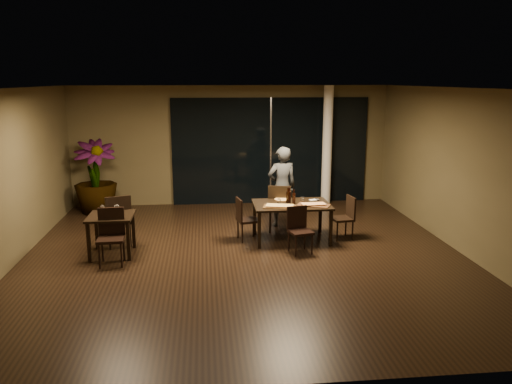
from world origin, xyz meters
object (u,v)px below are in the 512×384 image
(chair_side_near, at_px, (111,233))
(potted_plant, at_px, (95,177))
(chair_main_far, at_px, (279,206))
(bottle_a, at_px, (288,195))
(chair_main_right, at_px, (346,215))
(bottle_c, at_px, (289,195))
(main_table, at_px, (292,207))
(diner, at_px, (282,187))
(side_table, at_px, (111,222))
(chair_main_left, at_px, (244,217))
(bottle_b, at_px, (294,197))
(chair_main_near, at_px, (299,227))
(chair_side_far, at_px, (118,218))

(chair_side_near, xyz_separation_m, potted_plant, (-0.95, 3.47, 0.34))
(chair_main_far, bearing_deg, bottle_a, 109.51)
(chair_main_right, height_order, bottle_c, bottle_c)
(chair_main_far, height_order, chair_side_near, chair_main_far)
(main_table, xyz_separation_m, diner, (-0.03, 1.03, 0.20))
(diner, distance_m, potted_plant, 4.52)
(chair_main_right, bearing_deg, side_table, -91.37)
(chair_main_left, xyz_separation_m, chair_main_right, (2.04, -0.08, 0.00))
(bottle_a, bearing_deg, chair_side_near, -163.17)
(chair_main_right, xyz_separation_m, bottle_a, (-1.17, 0.06, 0.42))
(chair_side_near, xyz_separation_m, diner, (3.30, 1.95, 0.33))
(side_table, distance_m, chair_side_near, 0.43)
(chair_main_left, bearing_deg, diner, -54.85)
(chair_main_right, distance_m, potted_plant, 5.98)
(main_table, height_order, chair_side_near, chair_side_near)
(chair_side_near, bearing_deg, diner, 28.14)
(side_table, distance_m, bottle_b, 3.49)
(chair_main_far, height_order, chair_main_left, chair_main_far)
(diner, distance_m, bottle_c, 0.95)
(diner, bearing_deg, bottle_b, 84.59)
(bottle_b, bearing_deg, chair_main_near, -92.17)
(chair_main_near, xyz_separation_m, chair_side_far, (-3.37, 0.65, 0.09))
(main_table, height_order, bottle_a, bottle_a)
(chair_main_far, xyz_separation_m, bottle_a, (0.09, -0.50, 0.34))
(side_table, xyz_separation_m, chair_main_near, (3.42, -0.19, -0.15))
(chair_side_far, bearing_deg, main_table, 162.43)
(chair_side_far, bearing_deg, potted_plant, -88.56)
(chair_main_near, relative_size, chair_side_far, 0.84)
(bottle_a, height_order, bottle_b, bottle_a)
(main_table, distance_m, bottle_b, 0.22)
(chair_main_near, distance_m, bottle_a, 0.88)
(side_table, distance_m, chair_main_near, 3.43)
(diner, bearing_deg, side_table, 14.72)
(chair_side_far, distance_m, bottle_a, 3.31)
(chair_side_far, bearing_deg, bottle_b, 162.54)
(main_table, xyz_separation_m, side_table, (-3.40, -0.50, -0.05))
(chair_main_left, xyz_separation_m, diner, (0.90, 0.94, 0.39))
(side_table, distance_m, bottle_c, 3.42)
(bottle_b, bearing_deg, chair_main_right, 0.19)
(chair_main_right, xyz_separation_m, chair_side_far, (-4.46, -0.05, 0.09))
(chair_main_far, distance_m, diner, 0.57)
(main_table, xyz_separation_m, chair_side_near, (-3.33, -0.92, -0.13))
(chair_main_near, relative_size, chair_main_right, 0.99)
(chair_main_right, relative_size, potted_plant, 0.49)
(chair_side_far, bearing_deg, bottle_c, 163.83)
(diner, relative_size, bottle_c, 5.71)
(chair_main_left, bearing_deg, bottle_c, -101.65)
(chair_main_far, relative_size, chair_main_right, 1.18)
(chair_main_left, height_order, chair_side_near, chair_side_near)
(potted_plant, relative_size, bottle_b, 6.29)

